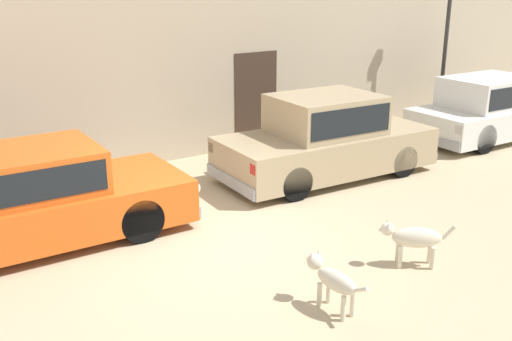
{
  "coord_description": "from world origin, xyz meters",
  "views": [
    {
      "loc": [
        -3.81,
        -6.76,
        3.66
      ],
      "look_at": [
        0.87,
        0.2,
        0.9
      ],
      "focal_mm": 41.42,
      "sensor_mm": 36.0,
      "label": 1
    }
  ],
  "objects_px": {
    "stray_dog_tan": "(413,238)",
    "parked_sedan_second": "(326,137)",
    "street_lamp": "(448,24)",
    "parked_sedan_third": "(490,108)",
    "parked_sedan_nearest": "(28,198)",
    "stray_dog_spotted": "(332,279)"
  },
  "relations": [
    {
      "from": "street_lamp",
      "to": "stray_dog_tan",
      "type": "bearing_deg",
      "value": -142.64
    },
    {
      "from": "stray_dog_tan",
      "to": "parked_sedan_second",
      "type": "bearing_deg",
      "value": -75.0
    },
    {
      "from": "parked_sedan_nearest",
      "to": "parked_sedan_second",
      "type": "distance_m",
      "value": 5.45
    },
    {
      "from": "parked_sedan_second",
      "to": "stray_dog_tan",
      "type": "relative_size",
      "value": 5.13
    },
    {
      "from": "parked_sedan_second",
      "to": "street_lamp",
      "type": "xyz_separation_m",
      "value": [
        5.13,
        1.54,
        1.79
      ]
    },
    {
      "from": "stray_dog_tan",
      "to": "street_lamp",
      "type": "distance_m",
      "value": 8.57
    },
    {
      "from": "stray_dog_spotted",
      "to": "street_lamp",
      "type": "distance_m",
      "value": 9.97
    },
    {
      "from": "parked_sedan_third",
      "to": "street_lamp",
      "type": "distance_m",
      "value": 2.4
    },
    {
      "from": "parked_sedan_nearest",
      "to": "parked_sedan_second",
      "type": "relative_size",
      "value": 1.06
    },
    {
      "from": "stray_dog_spotted",
      "to": "street_lamp",
      "type": "xyz_separation_m",
      "value": [
        8.19,
        5.26,
        2.17
      ]
    },
    {
      "from": "parked_sedan_second",
      "to": "stray_dog_spotted",
      "type": "bearing_deg",
      "value": -126.34
    },
    {
      "from": "parked_sedan_nearest",
      "to": "street_lamp",
      "type": "distance_m",
      "value": 10.86
    },
    {
      "from": "parked_sedan_second",
      "to": "stray_dog_tan",
      "type": "bearing_deg",
      "value": -109.59
    },
    {
      "from": "parked_sedan_third",
      "to": "stray_dog_spotted",
      "type": "bearing_deg",
      "value": -153.64
    },
    {
      "from": "stray_dog_spotted",
      "to": "stray_dog_tan",
      "type": "xyz_separation_m",
      "value": [
        1.6,
        0.23,
        0.01
      ]
    },
    {
      "from": "parked_sedan_nearest",
      "to": "street_lamp",
      "type": "bearing_deg",
      "value": 9.36
    },
    {
      "from": "parked_sedan_second",
      "to": "street_lamp",
      "type": "relative_size",
      "value": 1.09
    },
    {
      "from": "stray_dog_spotted",
      "to": "street_lamp",
      "type": "relative_size",
      "value": 0.24
    },
    {
      "from": "parked_sedan_nearest",
      "to": "parked_sedan_second",
      "type": "bearing_deg",
      "value": 0.94
    },
    {
      "from": "parked_sedan_third",
      "to": "parked_sedan_nearest",
      "type": "bearing_deg",
      "value": -178.52
    },
    {
      "from": "parked_sedan_nearest",
      "to": "parked_sedan_third",
      "type": "relative_size",
      "value": 1.08
    },
    {
      "from": "parked_sedan_nearest",
      "to": "street_lamp",
      "type": "xyz_separation_m",
      "value": [
        10.59,
        1.51,
        1.87
      ]
    }
  ]
}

